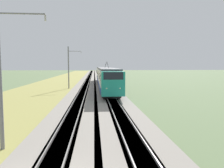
# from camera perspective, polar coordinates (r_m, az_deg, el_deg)

# --- Properties ---
(ballast_main) EXTENTS (240.00, 4.40, 0.30)m
(ballast_main) POSITION_cam_1_polar(r_m,az_deg,el_deg) (57.17, -6.53, 0.44)
(ballast_main) COLOR gray
(ballast_main) RESTS_ON ground
(ballast_adjacent) EXTENTS (240.00, 4.40, 0.30)m
(ballast_adjacent) POSITION_cam_1_polar(r_m,az_deg,el_deg) (57.18, -2.49, 0.47)
(ballast_adjacent) COLOR gray
(ballast_adjacent) RESTS_ON ground
(track_main) EXTENTS (240.00, 1.57, 0.45)m
(track_main) POSITION_cam_1_polar(r_m,az_deg,el_deg) (57.17, -6.53, 0.45)
(track_main) COLOR #4C4238
(track_main) RESTS_ON ground
(track_adjacent) EXTENTS (240.00, 1.57, 0.45)m
(track_adjacent) POSITION_cam_1_polar(r_m,az_deg,el_deg) (57.18, -2.49, 0.48)
(track_adjacent) COLOR #4C4238
(track_adjacent) RESTS_ON ground
(grass_verge) EXTENTS (240.00, 13.39, 0.12)m
(grass_verge) POSITION_cam_1_polar(r_m,az_deg,el_deg) (57.81, -13.34, 0.30)
(grass_verge) COLOR #99934C
(grass_verge) RESTS_ON ground
(passenger_train) EXTENTS (39.22, 2.84, 5.18)m
(passenger_train) POSITION_cam_1_polar(r_m,az_deg,el_deg) (44.44, -1.87, 2.16)
(passenger_train) COLOR teal
(passenger_train) RESTS_ON ground
(catenary_mast_near) EXTENTS (0.22, 2.56, 8.09)m
(catenary_mast_near) POSITION_cam_1_polar(r_m,az_deg,el_deg) (12.67, -27.09, 2.66)
(catenary_mast_near) COLOR slate
(catenary_mast_near) RESTS_ON ground
(catenary_mast_mid) EXTENTS (0.22, 2.56, 8.14)m
(catenary_mast_mid) POSITION_cam_1_polar(r_m,az_deg,el_deg) (42.61, -11.21, 4.33)
(catenary_mast_mid) COLOR slate
(catenary_mast_mid) RESTS_ON ground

